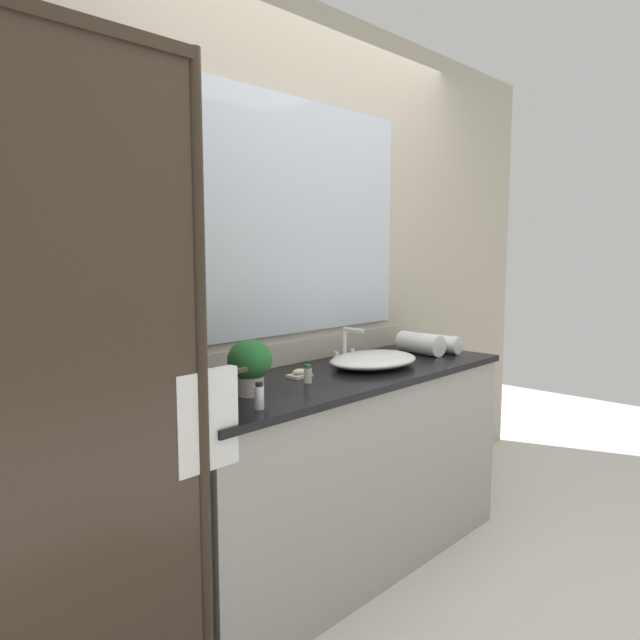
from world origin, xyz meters
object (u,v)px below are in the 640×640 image
(soap_dish, at_px, (299,374))
(amenity_bottle_body_wash, at_px, (308,374))
(rolled_towel_near_edge, at_px, (439,344))
(rolled_towel_middle, at_px, (420,344))
(potted_plant, at_px, (250,364))
(faucet, at_px, (346,351))
(sink_basin, at_px, (374,360))
(amenity_bottle_lotion, at_px, (259,397))

(soap_dish, distance_m, amenity_bottle_body_wash, 0.12)
(rolled_towel_near_edge, xyz_separation_m, rolled_towel_middle, (-0.11, 0.05, 0.01))
(potted_plant, distance_m, amenity_bottle_body_wash, 0.31)
(rolled_towel_near_edge, bearing_deg, rolled_towel_middle, 157.53)
(soap_dish, bearing_deg, rolled_towel_middle, -3.86)
(faucet, distance_m, rolled_towel_near_edge, 0.58)
(soap_dish, height_order, rolled_towel_near_edge, rolled_towel_near_edge)
(sink_basin, distance_m, faucet, 0.17)
(faucet, bearing_deg, rolled_towel_near_edge, -18.34)
(faucet, relative_size, amenity_bottle_lotion, 1.84)
(sink_basin, relative_size, soap_dish, 4.70)
(faucet, xyz_separation_m, amenity_bottle_lotion, (-0.86, -0.35, -0.01))
(faucet, xyz_separation_m, rolled_towel_near_edge, (0.55, -0.18, -0.01))
(sink_basin, bearing_deg, potted_plant, -179.99)
(rolled_towel_near_edge, bearing_deg, soap_dish, 173.86)
(potted_plant, relative_size, amenity_bottle_lotion, 2.25)
(amenity_bottle_body_wash, bearing_deg, potted_plant, 177.22)
(amenity_bottle_lotion, bearing_deg, sink_basin, 11.70)
(rolled_towel_near_edge, height_order, rolled_towel_middle, rolled_towel_middle)
(potted_plant, distance_m, soap_dish, 0.38)
(potted_plant, relative_size, amenity_bottle_body_wash, 2.77)
(faucet, relative_size, amenity_bottle_body_wash, 2.27)
(rolled_towel_middle, bearing_deg, potted_plant, -178.28)
(sink_basin, distance_m, rolled_towel_middle, 0.44)
(rolled_towel_near_edge, distance_m, rolled_towel_middle, 0.12)
(potted_plant, height_order, rolled_towel_middle, potted_plant)
(faucet, xyz_separation_m, amenity_bottle_body_wash, (-0.45, -0.19, -0.02))
(sink_basin, bearing_deg, rolled_towel_middle, 4.62)
(faucet, xyz_separation_m, rolled_towel_middle, (0.44, -0.14, -0.00))
(amenity_bottle_body_wash, bearing_deg, faucet, 22.36)
(potted_plant, bearing_deg, soap_dish, 14.66)
(soap_dish, relative_size, rolled_towel_middle, 0.39)
(faucet, bearing_deg, sink_basin, -90.00)
(sink_basin, relative_size, rolled_towel_near_edge, 2.05)
(potted_plant, xyz_separation_m, soap_dish, (0.35, 0.09, -0.11))
(amenity_bottle_lotion, xyz_separation_m, rolled_towel_near_edge, (1.41, 0.17, 0.00))
(sink_basin, xyz_separation_m, rolled_towel_near_edge, (0.55, -0.01, 0.01))
(sink_basin, distance_m, amenity_bottle_body_wash, 0.46)
(amenity_bottle_body_wash, bearing_deg, amenity_bottle_lotion, -158.04)
(amenity_bottle_lotion, xyz_separation_m, rolled_towel_middle, (1.30, 0.21, 0.01))
(soap_dish, bearing_deg, potted_plant, -165.34)
(potted_plant, bearing_deg, rolled_towel_near_edge, -0.43)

